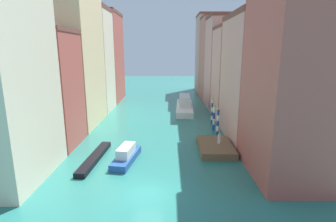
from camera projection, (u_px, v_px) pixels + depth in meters
name	position (u px, v px, depth m)	size (l,w,h in m)	color
ground_plane	(159.00, 119.00, 45.80)	(154.00, 154.00, 0.00)	#28756B
building_left_1	(47.00, 89.00, 31.72)	(6.95, 7.25, 14.17)	#B25147
building_left_2	(73.00, 57.00, 40.45)	(6.95, 11.83, 21.41)	beige
building_left_3	(92.00, 60.00, 50.63)	(6.95, 8.42, 19.60)	beige
building_left_4	(105.00, 57.00, 60.58)	(6.95, 11.81, 20.12)	#B25147
building_right_0	(293.00, 84.00, 23.70)	(6.95, 10.06, 17.45)	#B25147
building_right_1	(255.00, 78.00, 34.41)	(6.95, 11.84, 16.32)	tan
building_right_2	(235.00, 73.00, 44.74)	(6.95, 8.68, 15.61)	tan
building_right_3	(224.00, 62.00, 53.75)	(6.95, 9.64, 18.43)	tan
building_right_4	(215.00, 58.00, 63.78)	(6.95, 11.17, 19.51)	#C6705B
building_right_5	(209.00, 54.00, 74.40)	(6.95, 10.65, 21.27)	tan
waterfront_dock	(215.00, 147.00, 31.40)	(3.95, 6.35, 0.77)	brown
person_on_dock	(219.00, 138.00, 31.38)	(0.36, 0.36, 1.37)	white
mooring_pole_0	(218.00, 122.00, 36.04)	(0.39, 0.39, 4.10)	#1E479E
mooring_pole_1	(214.00, 117.00, 38.81)	(0.39, 0.39, 3.95)	#1E479E
mooring_pole_2	(212.00, 110.00, 42.17)	(0.33, 0.33, 4.42)	#1E479E
vaporetto_white	(184.00, 105.00, 51.62)	(3.66, 13.10, 3.05)	white
gondola_black	(95.00, 158.00, 28.56)	(1.62, 8.80, 0.54)	black
motorboat_0	(126.00, 155.00, 28.21)	(2.63, 6.07, 1.71)	#234C93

